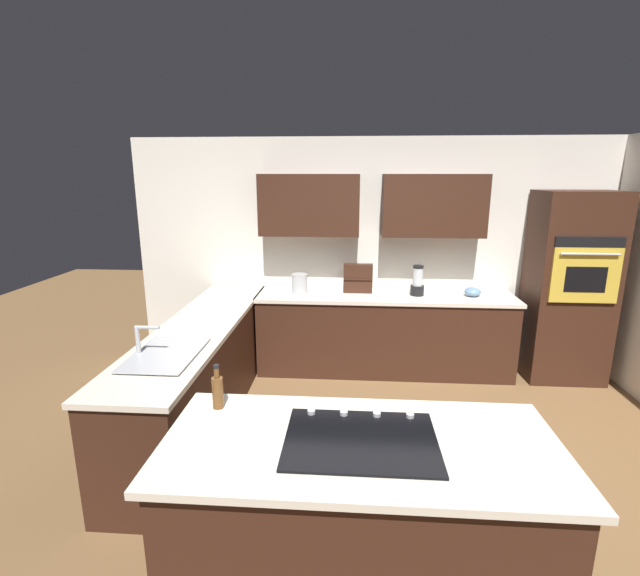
# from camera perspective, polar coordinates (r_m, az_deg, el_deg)

# --- Properties ---
(ground_plane) EXTENTS (14.00, 14.00, 0.00)m
(ground_plane) POSITION_cam_1_polar(r_m,az_deg,el_deg) (3.94, 10.85, -20.27)
(ground_plane) COLOR brown
(wall_back) EXTENTS (6.00, 0.44, 2.60)m
(wall_back) POSITION_cam_1_polar(r_m,az_deg,el_deg) (5.35, 8.39, 5.64)
(wall_back) COLOR white
(wall_back) RESTS_ON ground
(lower_cabinets_back) EXTENTS (2.80, 0.60, 0.86)m
(lower_cabinets_back) POSITION_cam_1_polar(r_m,az_deg,el_deg) (5.27, 7.88, -5.76)
(lower_cabinets_back) COLOR #381E14
(lower_cabinets_back) RESTS_ON ground
(countertop_back) EXTENTS (2.84, 0.64, 0.04)m
(countertop_back) POSITION_cam_1_polar(r_m,az_deg,el_deg) (5.14, 8.05, -1.03)
(countertop_back) COLOR silver
(countertop_back) RESTS_ON lower_cabinets_back
(lower_cabinets_side) EXTENTS (0.60, 2.90, 0.86)m
(lower_cabinets_side) POSITION_cam_1_polar(r_m,az_deg,el_deg) (4.39, -14.49, -10.26)
(lower_cabinets_side) COLOR #381E14
(lower_cabinets_side) RESTS_ON ground
(countertop_side) EXTENTS (0.64, 2.94, 0.04)m
(countertop_side) POSITION_cam_1_polar(r_m,az_deg,el_deg) (4.23, -14.86, -4.68)
(countertop_side) COLOR silver
(countertop_side) RESTS_ON lower_cabinets_side
(island_base) EXTENTS (1.92, 0.83, 0.86)m
(island_base) POSITION_cam_1_polar(r_m,az_deg,el_deg) (2.71, 4.85, -26.85)
(island_base) COLOR #381E14
(island_base) RESTS_ON ground
(island_top) EXTENTS (2.00, 0.91, 0.04)m
(island_top) POSITION_cam_1_polar(r_m,az_deg,el_deg) (2.44, 5.08, -18.82)
(island_top) COLOR silver
(island_top) RESTS_ON island_base
(wall_oven) EXTENTS (0.80, 0.66, 2.03)m
(wall_oven) POSITION_cam_1_polar(r_m,az_deg,el_deg) (5.59, 28.48, 0.09)
(wall_oven) COLOR #381E14
(wall_oven) RESTS_ON ground
(sink_unit) EXTENTS (0.46, 0.70, 0.23)m
(sink_unit) POSITION_cam_1_polar(r_m,az_deg,el_deg) (3.58, -18.75, -7.74)
(sink_unit) COLOR #515456
(sink_unit) RESTS_ON countertop_side
(cooktop) EXTENTS (0.76, 0.56, 0.03)m
(cooktop) POSITION_cam_1_polar(r_m,az_deg,el_deg) (2.43, 5.09, -18.20)
(cooktop) COLOR black
(cooktop) RESTS_ON island_top
(blender) EXTENTS (0.15, 0.15, 0.33)m
(blender) POSITION_cam_1_polar(r_m,az_deg,el_deg) (5.14, 12.00, 0.67)
(blender) COLOR black
(blender) RESTS_ON countertop_back
(mixing_bowl) EXTENTS (0.18, 0.18, 0.10)m
(mixing_bowl) POSITION_cam_1_polar(r_m,az_deg,el_deg) (5.28, 18.42, -0.44)
(mixing_bowl) COLOR #668CB2
(mixing_bowl) RESTS_ON countertop_back
(spice_rack) EXTENTS (0.32, 0.11, 0.32)m
(spice_rack) POSITION_cam_1_polar(r_m,az_deg,el_deg) (5.16, 4.74, 1.20)
(spice_rack) COLOR #381E14
(spice_rack) RESTS_ON countertop_back
(kettle) EXTENTS (0.18, 0.18, 0.22)m
(kettle) POSITION_cam_1_polar(r_m,az_deg,el_deg) (5.13, -2.55, 0.55)
(kettle) COLOR #B7BABF
(kettle) RESTS_ON countertop_back
(oil_bottle) EXTENTS (0.06, 0.06, 0.26)m
(oil_bottle) POSITION_cam_1_polar(r_m,az_deg,el_deg) (2.73, -12.58, -12.36)
(oil_bottle) COLOR brown
(oil_bottle) RESTS_ON island_top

